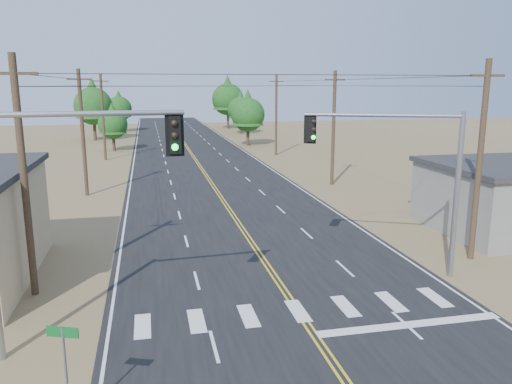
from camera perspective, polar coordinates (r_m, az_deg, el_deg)
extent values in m
cube|color=black|center=(40.83, -4.25, -0.28)|extent=(15.00, 200.00, 0.02)
cylinder|color=#4C3826|center=(22.39, -24.98, 1.33)|extent=(0.30, 0.30, 10.00)
cube|color=#4C3826|center=(22.07, -25.97, 12.09)|extent=(1.80, 0.12, 0.12)
cylinder|color=#4C3826|center=(41.96, -19.19, 6.32)|extent=(0.30, 0.30, 10.00)
cube|color=#4C3826|center=(41.80, -19.60, 12.05)|extent=(1.80, 0.12, 0.12)
cylinder|color=#4C3826|center=(61.81, -17.08, 8.11)|extent=(0.30, 0.30, 10.00)
cube|color=#4C3826|center=(61.70, -17.32, 12.00)|extent=(1.80, 0.12, 0.12)
cylinder|color=#4C3826|center=(27.07, 24.17, 3.09)|extent=(0.30, 0.30, 10.00)
cube|color=#4C3826|center=(26.81, 24.96, 11.98)|extent=(1.80, 0.12, 0.12)
cylinder|color=#4C3826|center=(44.64, 8.84, 7.16)|extent=(0.30, 0.30, 10.00)
cube|color=#4C3826|center=(44.48, 9.02, 12.55)|extent=(1.80, 0.12, 0.12)
cylinder|color=#4C3826|center=(63.66, 2.32, 8.73)|extent=(0.30, 0.30, 10.00)
cube|color=#4C3826|center=(63.55, 2.35, 12.51)|extent=(1.80, 0.12, 0.12)
cylinder|color=gray|center=(16.53, -19.03, 8.46)|extent=(6.19, 0.55, 0.18)
cube|color=black|center=(16.67, -9.29, 6.49)|extent=(0.41, 0.36, 1.22)
sphere|color=black|center=(16.43, -9.34, 7.77)|extent=(0.22, 0.22, 0.22)
sphere|color=black|center=(16.47, -9.29, 6.42)|extent=(0.22, 0.22, 0.22)
sphere|color=#0CE533|center=(16.51, -9.25, 5.08)|extent=(0.22, 0.22, 0.22)
cylinder|color=gray|center=(24.26, 21.90, -0.89)|extent=(0.25, 0.25, 7.32)
cylinder|color=gray|center=(23.77, 22.60, 7.74)|extent=(0.19, 0.19, 0.63)
cylinder|color=gray|center=(23.40, 14.13, 8.50)|extent=(6.39, 3.05, 0.17)
cube|color=black|center=(23.57, 6.29, 7.16)|extent=(0.46, 0.44, 1.15)
sphere|color=black|center=(23.41, 6.62, 8.01)|extent=(0.21, 0.21, 0.21)
sphere|color=black|center=(23.44, 6.60, 7.12)|extent=(0.21, 0.21, 0.21)
sphere|color=#0CE533|center=(23.47, 6.58, 6.23)|extent=(0.21, 0.21, 0.21)
cylinder|color=gray|center=(14.39, -20.83, -19.37)|extent=(0.07, 0.07, 2.85)
cube|color=#0C5A21|center=(13.77, -21.25, -14.69)|extent=(0.81, 0.34, 0.28)
cylinder|color=#3F2D1E|center=(70.57, -15.94, 5.49)|extent=(0.40, 0.40, 2.35)
cone|color=#194714|center=(70.29, -16.10, 8.13)|extent=(3.65, 3.65, 4.17)
sphere|color=#194714|center=(70.35, -16.06, 7.44)|extent=(3.91, 3.91, 3.91)
cylinder|color=#3F2D1E|center=(84.84, -17.95, 6.83)|extent=(0.50, 0.50, 3.59)
cone|color=#194714|center=(84.58, -18.18, 10.20)|extent=(5.59, 5.59, 6.39)
sphere|color=#194714|center=(84.62, -18.12, 9.32)|extent=(5.99, 5.99, 5.99)
cylinder|color=#3F2D1E|center=(99.46, -15.28, 7.47)|extent=(0.45, 0.45, 2.84)
cone|color=#194714|center=(99.25, -15.41, 9.74)|extent=(4.42, 4.42, 5.05)
sphere|color=#194714|center=(99.29, -15.37, 9.15)|extent=(4.73, 4.73, 4.73)
cylinder|color=#3F2D1E|center=(73.99, -0.93, 6.48)|extent=(0.45, 0.45, 2.96)
cone|color=#194714|center=(73.70, -0.94, 9.66)|extent=(4.61, 4.61, 5.27)
sphere|color=#194714|center=(73.76, -0.94, 8.83)|extent=(4.94, 4.94, 4.94)
cylinder|color=#3F2D1E|center=(92.30, -1.77, 7.55)|extent=(0.48, 0.48, 2.82)
cone|color=#194714|center=(92.07, -1.78, 9.99)|extent=(4.39, 4.39, 5.02)
sphere|color=#194714|center=(92.11, -1.78, 9.35)|extent=(4.71, 4.71, 4.71)
cylinder|color=#3F2D1E|center=(103.60, -3.22, 8.33)|extent=(0.48, 0.48, 3.87)
cone|color=#194714|center=(103.39, -3.26, 11.31)|extent=(6.03, 6.03, 6.89)
sphere|color=#194714|center=(103.42, -3.25, 10.53)|extent=(6.46, 6.46, 6.46)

